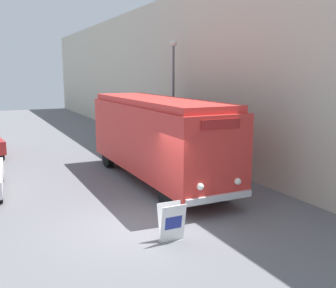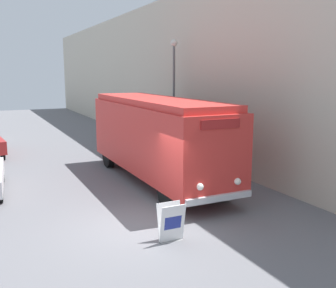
{
  "view_description": "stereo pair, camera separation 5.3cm",
  "coord_description": "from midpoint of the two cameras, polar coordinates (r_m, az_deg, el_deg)",
  "views": [
    {
      "loc": [
        -4.0,
        -10.06,
        4.39
      ],
      "look_at": [
        1.83,
        1.92,
        1.97
      ],
      "focal_mm": 42.0,
      "sensor_mm": 36.0,
      "label": 1
    },
    {
      "loc": [
        -3.96,
        -10.09,
        4.39
      ],
      "look_at": [
        1.83,
        1.92,
        1.97
      ],
      "focal_mm": 42.0,
      "sensor_mm": 36.0,
      "label": 2
    }
  ],
  "objects": [
    {
      "name": "building_wall_right",
      "position": [
        22.45,
        0.63,
        10.0
      ],
      "size": [
        0.3,
        60.0,
        8.55
      ],
      "color": "beige",
      "rests_on": "ground_plane"
    },
    {
      "name": "vintage_bus",
      "position": [
        15.86,
        -1.79,
        1.32
      ],
      "size": [
        2.45,
        9.37,
        3.39
      ],
      "color": "black",
      "rests_on": "ground_plane"
    },
    {
      "name": "sign_board",
      "position": [
        10.54,
        0.4,
        -11.38
      ],
      "size": [
        0.69,
        0.38,
        1.03
      ],
      "color": "gray",
      "rests_on": "ground_plane"
    },
    {
      "name": "ground_plane",
      "position": [
        11.69,
        -4.17,
        -11.79
      ],
      "size": [
        80.0,
        80.0,
        0.0
      ],
      "primitive_type": "plane",
      "color": "slate"
    },
    {
      "name": "streetlamp",
      "position": [
        20.33,
        0.71,
        9.07
      ],
      "size": [
        0.36,
        0.36,
        6.05
      ],
      "color": "#595E60",
      "rests_on": "ground_plane"
    }
  ]
}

